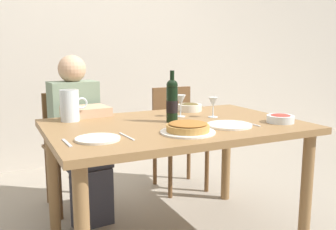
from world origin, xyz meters
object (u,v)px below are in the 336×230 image
water_pitcher (70,107)px  chair_right (176,131)px  wine_glass_right_diner (181,101)px  baked_tart (188,128)px  dining_table (175,138)px  dinner_plate_left_setting (98,139)px  chair_left (71,141)px  dinner_plate_right_setting (229,125)px  wine_glass_left_diner (213,103)px  olive_bowl (190,107)px  diner_left (79,132)px  salad_bowl (280,118)px  wine_bottle (173,101)px

water_pitcher → chair_right: bearing=27.8°
wine_glass_right_diner → baked_tart: bearing=-112.9°
dining_table → chair_right: 1.00m
dinner_plate_left_setting → chair_left: size_ratio=0.25×
water_pitcher → dinner_plate_right_setting: 0.98m
dining_table → chair_left: 1.01m
wine_glass_right_diner → dinner_plate_left_setting: bearing=-149.2°
dining_table → chair_left: chair_left is taller
wine_glass_right_diner → wine_glass_left_diner: bearing=-32.1°
olive_bowl → wine_glass_right_diner: 0.25m
baked_tart → diner_left: 1.01m
dining_table → chair_right: (0.45, 0.87, -0.17)m
salad_bowl → wine_glass_left_diner: 0.43m
baked_tart → chair_right: (0.51, 1.14, -0.29)m
water_pitcher → baked_tart: (0.50, -0.61, -0.06)m
water_pitcher → wine_glass_right_diner: (0.69, -0.16, 0.02)m
baked_tart → wine_glass_right_diner: 0.50m
wine_glass_left_diner → dinner_plate_right_setting: 0.31m
dining_table → diner_left: 0.79m
diner_left → olive_bowl: bearing=153.2°
olive_bowl → water_pitcher: bearing=-179.0°
chair_left → olive_bowl: bearing=139.9°
salad_bowl → chair_right: 1.18m
dinner_plate_left_setting → diner_left: (0.09, 0.86, -0.15)m
baked_tart → chair_left: bearing=109.1°
salad_bowl → chair_right: bearing=96.7°
wine_bottle → olive_bowl: wine_bottle is taller
water_pitcher → dining_table: bearing=-31.6°
wine_bottle → water_pitcher: wine_bottle is taller
baked_tart → dinner_plate_right_setting: baked_tart is taller
wine_bottle → chair_right: wine_bottle is taller
dinner_plate_left_setting → chair_right: (0.98, 1.09, -0.27)m
olive_bowl → dinner_plate_left_setting: olive_bowl is taller
olive_bowl → dinner_plate_right_setting: 0.58m
dinner_plate_left_setting → diner_left: diner_left is taller
olive_bowl → wine_glass_right_diner: bearing=-133.7°
dining_table → baked_tart: size_ratio=5.09×
wine_glass_right_diner → dinner_plate_left_setting: (-0.66, -0.40, -0.10)m
baked_tart → salad_bowl: bearing=0.7°
baked_tart → water_pitcher: bearing=129.2°
chair_right → salad_bowl: bearing=98.6°
dinner_plate_left_setting → salad_bowl: bearing=-2.4°
wine_bottle → salad_bowl: bearing=-27.4°
dining_table → chair_left: size_ratio=1.72×
diner_left → wine_glass_left_diner: bearing=137.2°
wine_bottle → dinner_plate_right_setting: wine_bottle is taller
wine_bottle → salad_bowl: size_ratio=1.91×
dinner_plate_left_setting → dining_table: bearing=21.8°
dinner_plate_left_setting → chair_left: 1.13m
olive_bowl → chair_right: (0.15, 0.52, -0.29)m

